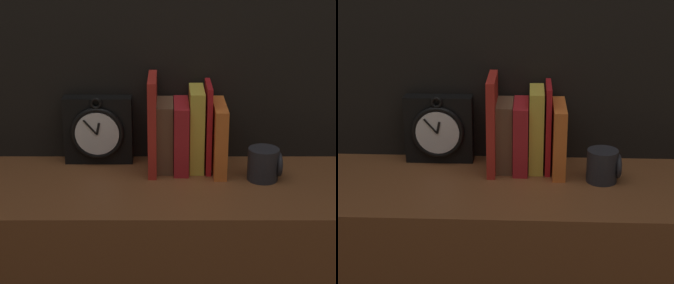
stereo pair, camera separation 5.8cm
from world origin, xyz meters
TOP-DOWN VIEW (x-y plane):
  - clock at (-0.18, 0.14)m, footprint 0.17×0.06m
  - book_slot0_red at (-0.04, 0.10)m, footprint 0.02×0.15m
  - book_slot1_brown at (-0.01, 0.11)m, footprint 0.04×0.12m
  - book_slot2_red at (0.03, 0.10)m, footprint 0.04×0.13m
  - book_slot3_yellow at (0.07, 0.11)m, footprint 0.04×0.12m
  - book_slot4_red at (0.10, 0.11)m, footprint 0.01×0.12m
  - book_slot5_orange at (0.13, 0.09)m, footprint 0.03×0.15m
  - mug at (0.23, 0.03)m, footprint 0.08×0.07m

SIDE VIEW (x-z plane):
  - mug at x=0.23m, z-range 0.76..0.84m
  - book_slot1_brown at x=-0.01m, z-range 0.76..0.93m
  - book_slot5_orange at x=0.13m, z-range 0.76..0.93m
  - book_slot2_red at x=0.03m, z-range 0.76..0.93m
  - clock at x=-0.18m, z-range 0.76..0.94m
  - book_slot3_yellow at x=0.07m, z-range 0.76..0.97m
  - book_slot4_red at x=0.10m, z-range 0.76..0.98m
  - book_slot0_red at x=-0.04m, z-range 0.76..1.00m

